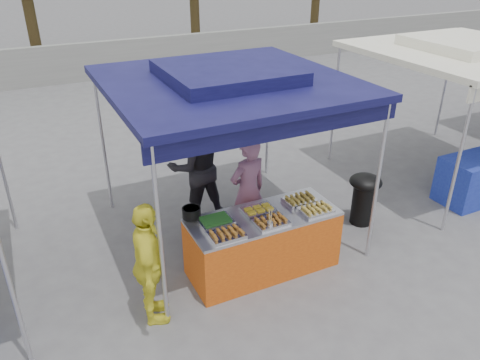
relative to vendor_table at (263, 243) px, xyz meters
name	(u,v)px	position (x,y,z in m)	size (l,w,h in m)	color
ground_plane	(259,264)	(0.00, 0.10, -0.43)	(80.00, 80.00, 0.00)	#5B5B5D
back_wall	(99,61)	(0.00, 11.10, 0.17)	(40.00, 0.25, 1.20)	gray
main_canopy	(228,81)	(0.00, 1.07, 1.94)	(3.20, 3.20, 2.57)	silver
neighbor_stall_right	(475,100)	(4.50, 0.67, 1.18)	(3.20, 3.20, 2.57)	silver
vendor_table	(263,243)	(0.00, 0.00, 0.00)	(2.00, 0.80, 0.85)	#C44D11
food_tray_fl	(227,235)	(-0.64, -0.24, 0.46)	(0.42, 0.30, 0.07)	silver
food_tray_fm	(271,222)	(-0.01, -0.22, 0.46)	(0.42, 0.30, 0.07)	silver
food_tray_fr	(316,210)	(0.67, -0.22, 0.46)	(0.42, 0.30, 0.07)	silver
food_tray_bl	(216,221)	(-0.64, 0.10, 0.46)	(0.42, 0.30, 0.07)	silver
food_tray_bm	(259,210)	(-0.02, 0.10, 0.46)	(0.42, 0.30, 0.07)	silver
food_tray_br	(300,200)	(0.62, 0.10, 0.46)	(0.42, 0.30, 0.07)	silver
cooking_pot	(191,213)	(-0.86, 0.37, 0.50)	(0.24, 0.24, 0.14)	black
skewer_cup	(270,225)	(-0.08, -0.31, 0.47)	(0.08, 0.08, 0.10)	silver
wok_burner	(364,195)	(1.99, 0.35, 0.08)	(0.50, 0.50, 0.85)	black
crate_left	(230,245)	(-0.26, 0.50, -0.27)	(0.51, 0.36, 0.30)	#1424A4
crate_right	(266,229)	(0.42, 0.66, -0.29)	(0.45, 0.31, 0.27)	#1424A4
crate_stacked	(266,214)	(0.42, 0.66, -0.03)	(0.43, 0.30, 0.26)	#1424A4
vendor_woman	(248,191)	(0.13, 0.71, 0.40)	(0.61, 0.40, 1.66)	#8B5879
helper_man	(196,166)	(-0.30, 1.65, 0.50)	(0.90, 0.70, 1.85)	black
customer_person	(149,265)	(-1.62, -0.27, 0.35)	(0.91, 0.38, 1.56)	yellow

